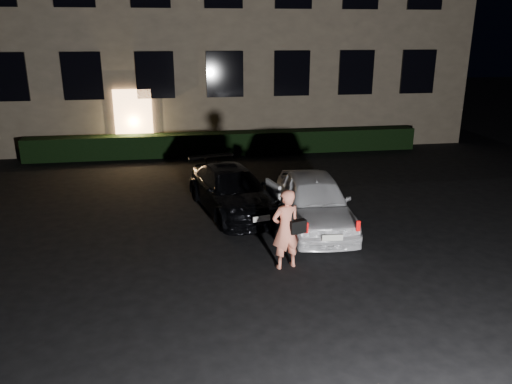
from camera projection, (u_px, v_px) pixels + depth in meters
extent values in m
plane|color=black|center=(284.00, 282.00, 9.53)|extent=(80.00, 80.00, 0.00)
cube|color=#FDB56F|center=(134.00, 123.00, 18.91)|extent=(1.40, 0.10, 2.50)
cube|color=black|center=(7.00, 77.00, 17.73)|extent=(1.40, 0.10, 1.70)
cube|color=black|center=(82.00, 76.00, 18.11)|extent=(1.40, 0.10, 1.70)
cube|color=black|center=(155.00, 75.00, 18.50)|extent=(1.40, 0.10, 1.70)
cube|color=black|center=(225.00, 74.00, 18.89)|extent=(1.40, 0.10, 1.70)
cube|color=black|center=(292.00, 73.00, 19.28)|extent=(1.40, 0.10, 1.70)
cube|color=black|center=(356.00, 73.00, 19.67)|extent=(1.40, 0.10, 1.70)
cube|color=black|center=(418.00, 72.00, 20.05)|extent=(1.40, 0.10, 1.70)
cube|color=black|center=(227.00, 143.00, 19.27)|extent=(15.00, 0.70, 0.85)
imported|color=black|center=(232.00, 190.00, 13.12)|extent=(2.44, 4.20, 1.15)
cube|color=white|center=(273.00, 189.00, 12.74)|extent=(0.25, 0.81, 0.38)
cube|color=silver|center=(262.00, 219.00, 11.34)|extent=(0.42, 0.13, 0.13)
imported|color=white|center=(314.00, 201.00, 12.05)|extent=(1.79, 3.94, 1.31)
cube|color=red|center=(306.00, 228.00, 10.24)|extent=(0.08, 0.06, 0.22)
cube|color=red|center=(358.00, 226.00, 10.34)|extent=(0.08, 0.06, 0.22)
cube|color=silver|center=(332.00, 238.00, 10.31)|extent=(0.44, 0.07, 0.13)
imported|color=#E77E62|center=(286.00, 229.00, 9.88)|extent=(0.69, 0.54, 1.65)
cube|color=black|center=(298.00, 227.00, 9.84)|extent=(0.36, 0.23, 0.26)
cube|color=black|center=(292.00, 209.00, 9.72)|extent=(0.05, 0.06, 0.51)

